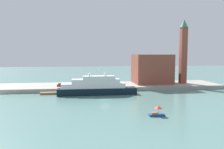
# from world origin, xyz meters

# --- Properties ---
(ground) EXTENTS (400.00, 400.00, 0.00)m
(ground) POSITION_xyz_m (0.00, 0.00, 0.00)
(ground) COLOR slate
(quay_dock) EXTENTS (110.00, 20.35, 1.63)m
(quay_dock) POSITION_xyz_m (0.00, 26.17, 0.82)
(quay_dock) COLOR gray
(quay_dock) RESTS_ON ground
(large_yacht) EXTENTS (29.84, 4.88, 10.97)m
(large_yacht) POSITION_xyz_m (-2.30, 9.99, 2.87)
(large_yacht) COLOR black
(large_yacht) RESTS_ON ground
(small_motorboat) EXTENTS (3.91, 1.98, 2.61)m
(small_motorboat) POSITION_xyz_m (10.86, -21.95, 1.20)
(small_motorboat) COLOR navy
(small_motorboat) RESTS_ON ground
(work_barge) EXTENTS (6.06, 1.70, 0.87)m
(work_barge) POSITION_xyz_m (-20.37, 12.71, 0.43)
(work_barge) COLOR olive
(work_barge) RESTS_ON ground
(harbor_building) EXTENTS (16.91, 14.60, 13.52)m
(harbor_building) POSITION_xyz_m (25.32, 28.35, 8.39)
(harbor_building) COLOR brown
(harbor_building) RESTS_ON quay_dock
(bell_tower) EXTENTS (3.67, 3.67, 29.73)m
(bell_tower) POSITION_xyz_m (39.54, 25.71, 17.54)
(bell_tower) COLOR brown
(bell_tower) RESTS_ON quay_dock
(parked_car) EXTENTS (4.26, 1.70, 1.33)m
(parked_car) POSITION_xyz_m (-16.09, 22.48, 2.21)
(parked_car) COLOR #B21E1E
(parked_car) RESTS_ON quay_dock
(person_figure) EXTENTS (0.36, 0.36, 1.65)m
(person_figure) POSITION_xyz_m (-12.45, 19.69, 2.40)
(person_figure) COLOR #334C8C
(person_figure) RESTS_ON quay_dock
(mooring_bollard) EXTENTS (0.39, 0.39, 0.89)m
(mooring_bollard) POSITION_xyz_m (1.35, 16.81, 2.08)
(mooring_bollard) COLOR black
(mooring_bollard) RESTS_ON quay_dock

